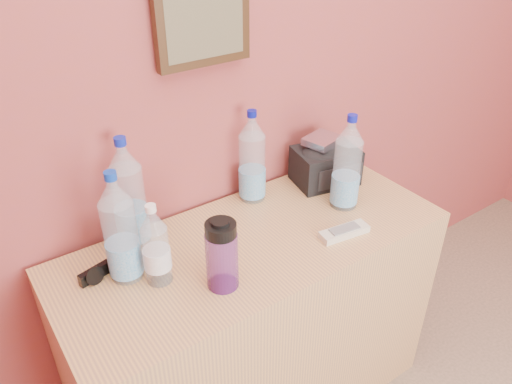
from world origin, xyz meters
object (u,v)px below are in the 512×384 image
at_px(foil_packet, 322,140).
at_px(toiletry_bag, 325,163).
at_px(nalgene_bottle, 222,254).
at_px(pet_large_c, 252,161).
at_px(sunglasses, 103,269).
at_px(dresser, 255,327).
at_px(pet_small, 156,249).
at_px(pet_large_b, 129,198).
at_px(ac_remote, 344,232).
at_px(pet_large_d, 347,167).
at_px(pet_large_a, 120,233).

bearing_deg(foil_packet, toiletry_bag, -67.81).
distance_m(nalgene_bottle, toiletry_bag, 0.66).
relative_size(pet_large_c, sunglasses, 2.25).
height_order(pet_large_c, foil_packet, pet_large_c).
height_order(dresser, sunglasses, sunglasses).
bearing_deg(nalgene_bottle, pet_small, 139.02).
xyz_separation_m(pet_large_b, ac_remote, (0.56, -0.35, -0.15)).
distance_m(dresser, pet_large_b, 0.66).
distance_m(pet_small, nalgene_bottle, 0.18).
height_order(pet_large_b, pet_large_d, pet_large_b).
bearing_deg(nalgene_bottle, ac_remote, -3.21).
distance_m(pet_large_c, pet_small, 0.50).
xyz_separation_m(pet_large_d, sunglasses, (-0.81, 0.12, -0.13)).
relative_size(nalgene_bottle, foil_packet, 1.77).
height_order(pet_large_b, ac_remote, pet_large_b).
relative_size(ac_remote, toiletry_bag, 0.74).
relative_size(pet_large_d, sunglasses, 2.28).
xyz_separation_m(pet_large_b, nalgene_bottle, (0.12, -0.33, -0.05)).
height_order(pet_large_a, pet_large_c, pet_large_a).
xyz_separation_m(ac_remote, foil_packet, (0.16, 0.31, 0.15)).
height_order(sunglasses, foil_packet, foil_packet).
xyz_separation_m(sunglasses, foil_packet, (0.86, 0.05, 0.15)).
xyz_separation_m(dresser, sunglasses, (-0.45, 0.11, 0.41)).
xyz_separation_m(dresser, pet_large_a, (-0.39, 0.07, 0.54)).
bearing_deg(nalgene_bottle, pet_large_b, 110.15).
distance_m(dresser, ac_remote, 0.49).
xyz_separation_m(pet_small, nalgene_bottle, (0.14, -0.12, -0.00)).
bearing_deg(pet_large_b, pet_large_a, -121.16).
relative_size(dresser, pet_large_c, 3.79).
bearing_deg(pet_large_d, sunglasses, 171.34).
height_order(pet_large_a, nalgene_bottle, pet_large_a).
bearing_deg(nalgene_bottle, toiletry_bag, 23.50).
relative_size(pet_large_c, foil_packet, 2.71).
xyz_separation_m(pet_small, sunglasses, (-0.12, 0.11, -0.09)).
distance_m(dresser, pet_large_d, 0.65).
xyz_separation_m(nalgene_bottle, foil_packet, (0.60, 0.28, 0.06)).
bearing_deg(pet_large_b, ac_remote, -32.30).
xyz_separation_m(pet_large_d, pet_small, (-0.69, 0.01, -0.04)).
xyz_separation_m(nalgene_bottle, sunglasses, (-0.26, 0.23, -0.09)).
height_order(pet_large_c, sunglasses, pet_large_c).
relative_size(pet_large_a, pet_large_c, 1.02).
xyz_separation_m(pet_large_c, foil_packet, (0.28, -0.04, 0.02)).
relative_size(pet_large_b, pet_large_d, 1.06).
bearing_deg(sunglasses, nalgene_bottle, -55.74).
distance_m(pet_large_b, nalgene_bottle, 0.35).
xyz_separation_m(pet_small, ac_remote, (0.57, -0.14, -0.10)).
xyz_separation_m(ac_remote, toiletry_bag, (0.17, 0.29, 0.06)).
height_order(nalgene_bottle, foil_packet, nalgene_bottle).
distance_m(toiletry_bag, foil_packet, 0.09).
distance_m(nalgene_bottle, foil_packet, 0.66).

